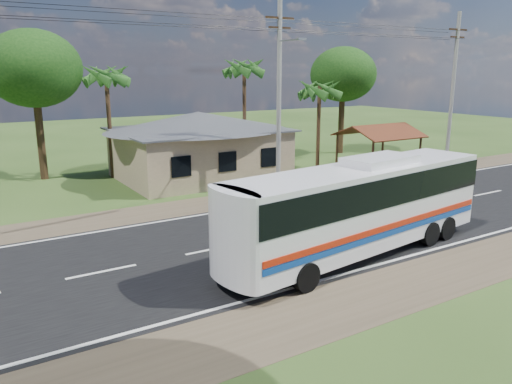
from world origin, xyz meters
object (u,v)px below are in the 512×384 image
at_px(person, 412,173).
at_px(coach_bus, 361,201).
at_px(motorcycle, 361,181).
at_px(waiting_shed, 379,133).

bearing_deg(person, coach_bus, 51.16).
distance_m(motorcycle, person, 3.61).
distance_m(waiting_shed, motorcycle, 6.72).
height_order(motorcycle, person, person).
bearing_deg(person, motorcycle, 4.64).
xyz_separation_m(waiting_shed, motorcycle, (-5.09, -3.77, -2.24)).
xyz_separation_m(motorcycle, person, (3.49, -0.84, 0.30)).
relative_size(coach_bus, person, 7.86).
distance_m(coach_bus, person, 13.51).
relative_size(coach_bus, motorcycle, 6.70).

